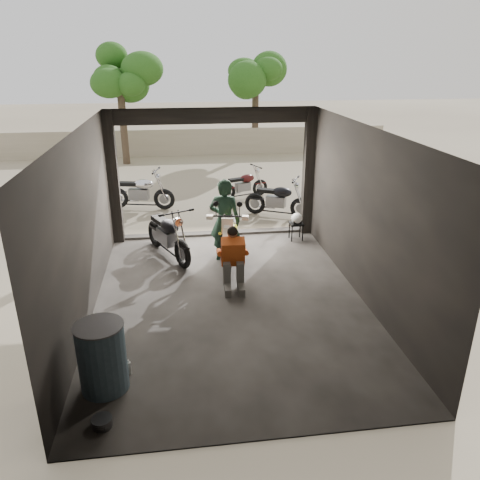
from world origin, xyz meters
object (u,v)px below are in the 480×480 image
object	(u,v)px
outside_bike_a	(140,189)
outside_bike_c	(278,197)
main_bike	(230,235)
outside_bike_b	(244,183)
helmet	(297,218)
left_bike	(167,231)
rider	(225,221)
stool	(296,226)
mechanic	(233,261)
oil_drum	(102,358)
sign_post	(348,182)

from	to	relation	value
outside_bike_a	outside_bike_c	world-z (taller)	outside_bike_a
main_bike	outside_bike_b	distance (m)	5.04
outside_bike_b	helmet	world-z (taller)	outside_bike_b
left_bike	helmet	world-z (taller)	left_bike
rider	helmet	size ratio (longest dim) A/B	6.36
rider	stool	world-z (taller)	rider
rider	mechanic	xyz separation A→B (m)	(0.02, -1.41, -0.34)
oil_drum	sign_post	world-z (taller)	sign_post
left_bike	rider	xyz separation A→B (m)	(1.27, -0.38, 0.32)
mechanic	helmet	distance (m)	3.00
outside_bike_c	sign_post	distance (m)	2.52
outside_bike_a	rider	world-z (taller)	rider
helmet	outside_bike_a	bearing A→B (deg)	155.77
oil_drum	outside_bike_b	bearing A→B (deg)	70.13
stool	mechanic	bearing A→B (deg)	-127.93
mechanic	oil_drum	xyz separation A→B (m)	(-2.13, -2.74, -0.10)
main_bike	helmet	world-z (taller)	main_bike
outside_bike_b	outside_bike_c	bearing A→B (deg)	178.04
outside_bike_a	main_bike	bearing A→B (deg)	-139.48
mechanic	left_bike	bearing A→B (deg)	128.34
rider	sign_post	bearing A→B (deg)	-145.84
mechanic	oil_drum	size ratio (longest dim) A/B	1.19
main_bike	outside_bike_b	xyz separation A→B (m)	(1.02, 4.93, -0.15)
left_bike	mechanic	size ratio (longest dim) A/B	1.52
mechanic	sign_post	distance (m)	3.96
left_bike	outside_bike_c	world-z (taller)	left_bike
rider	stool	bearing A→B (deg)	-134.70
stool	oil_drum	distance (m)	6.51
outside_bike_a	left_bike	bearing A→B (deg)	-154.40
main_bike	sign_post	distance (m)	3.28
sign_post	helmet	bearing A→B (deg)	-172.36
outside_bike_c	rider	world-z (taller)	rider
outside_bike_a	outside_bike_b	world-z (taller)	outside_bike_a
outside_bike_c	sign_post	world-z (taller)	sign_post
left_bike	rider	world-z (taller)	rider
left_bike	outside_bike_c	distance (m)	3.97
outside_bike_c	oil_drum	distance (m)	8.05
left_bike	stool	size ratio (longest dim) A/B	4.00
left_bike	outside_bike_b	distance (m)	5.04
stool	main_bike	bearing A→B (deg)	-148.25
outside_bike_c	stool	size ratio (longest dim) A/B	3.73
main_bike	outside_bike_b	size ratio (longest dim) A/B	1.30
outside_bike_a	sign_post	world-z (taller)	sign_post
sign_post	stool	bearing A→B (deg)	-174.42
outside_bike_b	stool	world-z (taller)	outside_bike_b
sign_post	left_bike	bearing A→B (deg)	-164.23
outside_bike_c	mechanic	bearing A→B (deg)	-175.57
oil_drum	sign_post	distance (m)	7.34
outside_bike_b	helmet	bearing A→B (deg)	169.37
outside_bike_b	sign_post	size ratio (longest dim) A/B	0.69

